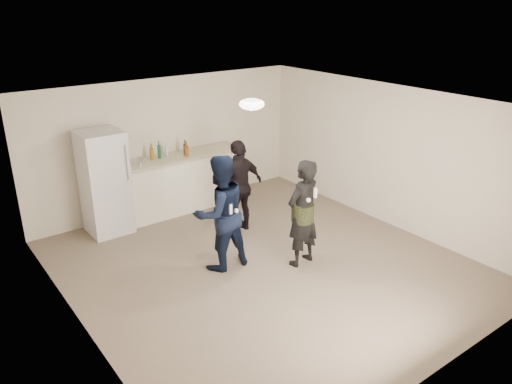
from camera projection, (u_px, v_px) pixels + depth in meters
floor at (264, 265)px, 7.70m from camera, size 6.00×6.00×0.00m
ceiling at (265, 104)px, 6.78m from camera, size 6.00×6.00×0.00m
wall_back at (168, 144)px, 9.47m from camera, size 6.00×0.00×6.00m
wall_front at (447, 276)px, 5.00m from camera, size 6.00×0.00×6.00m
wall_left at (74, 242)px, 5.71m from camera, size 0.00×6.00×6.00m
wall_right at (388, 156)px, 8.77m from camera, size 0.00×6.00×6.00m
counter at (178, 184)px, 9.49m from camera, size 2.60×0.56×1.05m
counter_top at (177, 157)px, 9.29m from camera, size 2.68×0.64×0.04m
fridge at (105, 183)px, 8.50m from camera, size 0.70×0.70×1.80m
fridge_handle at (127, 163)px, 8.24m from camera, size 0.02×0.02×0.60m
ceiling_dome at (252, 104)px, 7.02m from camera, size 0.36×0.36×0.16m
shaker at (140, 161)px, 8.73m from camera, size 0.08×0.08×0.17m
man at (220, 213)px, 7.35m from camera, size 0.88×0.69×1.78m
woman at (303, 213)px, 7.46m from camera, size 0.66×0.48×1.68m
camo_shorts at (303, 213)px, 7.46m from camera, size 0.34×0.34×0.28m
spectator at (240, 186)px, 8.56m from camera, size 1.00×0.50×1.64m
remote_man at (231, 209)px, 7.08m from camera, size 0.04×0.04×0.15m
nunchuk_man at (236, 211)px, 7.20m from camera, size 0.07×0.07×0.07m
remote_woman at (315, 193)px, 7.13m from camera, size 0.04×0.04×0.15m
nunchuk_woman at (308, 200)px, 7.13m from camera, size 0.07×0.07×0.07m
bottle_cluster at (171, 151)px, 9.20m from camera, size 0.70×0.33×0.25m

